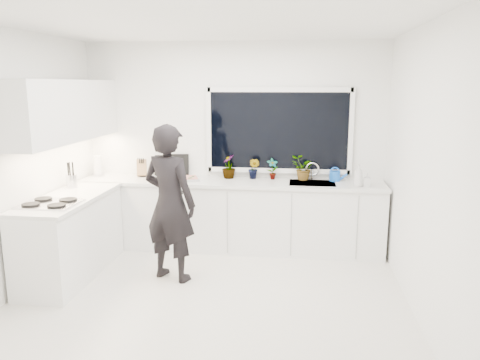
# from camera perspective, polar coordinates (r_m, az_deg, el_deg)

# --- Properties ---
(floor) EXTENTS (4.00, 3.50, 0.02)m
(floor) POSITION_cam_1_polar(r_m,az_deg,el_deg) (5.00, -3.63, -13.98)
(floor) COLOR beige
(floor) RESTS_ON ground
(wall_back) EXTENTS (4.00, 0.02, 2.70)m
(wall_back) POSITION_cam_1_polar(r_m,az_deg,el_deg) (6.30, -0.75, 4.31)
(wall_back) COLOR white
(wall_back) RESTS_ON ground
(wall_left) EXTENTS (0.02, 3.50, 2.70)m
(wall_left) POSITION_cam_1_polar(r_m,az_deg,el_deg) (5.35, -25.50, 1.87)
(wall_left) COLOR white
(wall_left) RESTS_ON ground
(wall_right) EXTENTS (0.02, 3.50, 2.70)m
(wall_right) POSITION_cam_1_polar(r_m,az_deg,el_deg) (4.64, 21.31, 0.88)
(wall_right) COLOR white
(wall_right) RESTS_ON ground
(ceiling) EXTENTS (4.00, 3.50, 0.02)m
(ceiling) POSITION_cam_1_polar(r_m,az_deg,el_deg) (4.55, -4.09, 18.65)
(ceiling) COLOR white
(ceiling) RESTS_ON wall_back
(window) EXTENTS (1.80, 0.02, 1.00)m
(window) POSITION_cam_1_polar(r_m,az_deg,el_deg) (6.19, 4.74, 6.00)
(window) COLOR black
(window) RESTS_ON wall_back
(base_cabinets_back) EXTENTS (3.92, 0.58, 0.88)m
(base_cabinets_back) POSITION_cam_1_polar(r_m,az_deg,el_deg) (6.18, -1.13, -4.45)
(base_cabinets_back) COLOR white
(base_cabinets_back) RESTS_ON floor
(base_cabinets_left) EXTENTS (0.58, 1.60, 0.88)m
(base_cabinets_left) POSITION_cam_1_polar(r_m,az_deg,el_deg) (5.68, -19.89, -6.63)
(base_cabinets_left) COLOR white
(base_cabinets_left) RESTS_ON floor
(countertop_back) EXTENTS (3.94, 0.62, 0.04)m
(countertop_back) POSITION_cam_1_polar(r_m,az_deg,el_deg) (6.06, -1.17, -0.29)
(countertop_back) COLOR silver
(countertop_back) RESTS_ON base_cabinets_back
(countertop_left) EXTENTS (0.62, 1.60, 0.04)m
(countertop_left) POSITION_cam_1_polar(r_m,az_deg,el_deg) (5.56, -20.21, -2.12)
(countertop_left) COLOR silver
(countertop_left) RESTS_ON base_cabinets_left
(upper_cabinets) EXTENTS (0.34, 2.10, 0.70)m
(upper_cabinets) POSITION_cam_1_polar(r_m,az_deg,el_deg) (5.79, -20.34, 7.93)
(upper_cabinets) COLOR white
(upper_cabinets) RESTS_ON wall_left
(sink) EXTENTS (0.58, 0.42, 0.14)m
(sink) POSITION_cam_1_polar(r_m,az_deg,el_deg) (6.02, 8.79, -0.81)
(sink) COLOR silver
(sink) RESTS_ON countertop_back
(faucet) EXTENTS (0.03, 0.03, 0.22)m
(faucet) POSITION_cam_1_polar(r_m,az_deg,el_deg) (6.18, 8.79, 1.03)
(faucet) COLOR silver
(faucet) RESTS_ON countertop_back
(stovetop) EXTENTS (0.56, 0.48, 0.03)m
(stovetop) POSITION_cam_1_polar(r_m,az_deg,el_deg) (5.26, -22.17, -2.62)
(stovetop) COLOR black
(stovetop) RESTS_ON countertop_left
(person) EXTENTS (0.74, 0.61, 1.74)m
(person) POSITION_cam_1_polar(r_m,az_deg,el_deg) (5.18, -8.57, -2.83)
(person) COLOR black
(person) RESTS_ON floor
(pizza_tray) EXTENTS (0.48, 0.42, 0.03)m
(pizza_tray) POSITION_cam_1_polar(r_m,az_deg,el_deg) (6.16, -7.00, 0.15)
(pizza_tray) COLOR silver
(pizza_tray) RESTS_ON countertop_back
(pizza) EXTENTS (0.44, 0.37, 0.01)m
(pizza) POSITION_cam_1_polar(r_m,az_deg,el_deg) (6.16, -7.00, 0.30)
(pizza) COLOR red
(pizza) RESTS_ON pizza_tray
(watering_can) EXTENTS (0.18, 0.18, 0.13)m
(watering_can) POSITION_cam_1_polar(r_m,az_deg,el_deg) (6.17, 11.47, 0.48)
(watering_can) COLOR blue
(watering_can) RESTS_ON countertop_back
(paper_towel_roll) EXTENTS (0.11, 0.11, 0.26)m
(paper_towel_roll) POSITION_cam_1_polar(r_m,az_deg,el_deg) (6.66, -16.97, 1.60)
(paper_towel_roll) COLOR silver
(paper_towel_roll) RESTS_ON countertop_back
(knife_block) EXTENTS (0.15, 0.13, 0.22)m
(knife_block) POSITION_cam_1_polar(r_m,az_deg,el_deg) (6.48, -11.89, 1.40)
(knife_block) COLOR olive
(knife_block) RESTS_ON countertop_back
(utensil_crock) EXTENTS (0.17, 0.17, 0.16)m
(utensil_crock) POSITION_cam_1_polar(r_m,az_deg,el_deg) (6.01, -19.85, -0.12)
(utensil_crock) COLOR silver
(utensil_crock) RESTS_ON countertop_left
(picture_frame_large) EXTENTS (0.22, 0.04, 0.28)m
(picture_frame_large) POSITION_cam_1_polar(r_m,az_deg,el_deg) (6.49, -9.38, 1.78)
(picture_frame_large) COLOR black
(picture_frame_large) RESTS_ON countertop_back
(picture_frame_small) EXTENTS (0.25, 0.07, 0.30)m
(picture_frame_small) POSITION_cam_1_polar(r_m,az_deg,el_deg) (6.42, -7.38, 1.83)
(picture_frame_small) COLOR black
(picture_frame_small) RESTS_ON countertop_back
(herb_plants) EXTENTS (1.26, 0.33, 0.31)m
(herb_plants) POSITION_cam_1_polar(r_m,az_deg,el_deg) (6.14, 4.36, 1.47)
(herb_plants) COLOR #26662D
(herb_plants) RESTS_ON countertop_back
(soap_bottles) EXTENTS (0.20, 0.11, 0.27)m
(soap_bottles) POSITION_cam_1_polar(r_m,az_deg,el_deg) (5.88, 14.51, 0.40)
(soap_bottles) COLOR #D8BF66
(soap_bottles) RESTS_ON countertop_back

